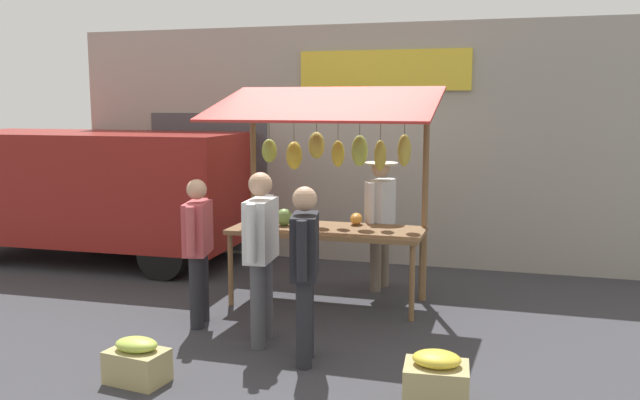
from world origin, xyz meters
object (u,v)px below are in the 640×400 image
at_px(produce_crate_side, 137,362).
at_px(produce_crate_near, 436,381).
at_px(shopper_in_grey_tee, 261,245).
at_px(market_stall, 328,169).
at_px(vendor_with_sunhat, 380,214).
at_px(shopper_with_ponytail, 305,263).
at_px(shopper_in_striped_shirt, 198,243).
at_px(parked_van, 86,184).

bearing_deg(produce_crate_side, produce_crate_near, -174.25).
bearing_deg(shopper_in_grey_tee, market_stall, -13.36).
relative_size(vendor_with_sunhat, shopper_in_grey_tee, 0.97).
bearing_deg(shopper_with_ponytail, market_stall, -3.10).
height_order(shopper_with_ponytail, produce_crate_near, shopper_with_ponytail).
relative_size(shopper_in_grey_tee, produce_crate_near, 3.21).
distance_m(market_stall, produce_crate_side, 3.13).
xyz_separation_m(shopper_in_striped_shirt, produce_crate_near, (-2.60, 1.24, -0.67)).
relative_size(shopper_in_striped_shirt, parked_van, 0.35).
bearing_deg(shopper_in_striped_shirt, vendor_with_sunhat, -52.02).
height_order(produce_crate_near, produce_crate_side, produce_crate_near).
bearing_deg(produce_crate_side, shopper_in_grey_tee, -120.22).
bearing_deg(parked_van, produce_crate_side, 128.16).
xyz_separation_m(shopper_in_grey_tee, shopper_with_ponytail, (-0.54, 0.34, -0.05)).
distance_m(market_stall, parked_van, 4.17).
height_order(shopper_with_ponytail, parked_van, parked_van).
height_order(market_stall, produce_crate_side, market_stall).
height_order(shopper_in_striped_shirt, produce_crate_side, shopper_in_striped_shirt).
distance_m(vendor_with_sunhat, shopper_in_grey_tee, 2.32).
bearing_deg(parked_van, produce_crate_near, 146.27).
height_order(shopper_in_grey_tee, produce_crate_near, shopper_in_grey_tee).
xyz_separation_m(shopper_with_ponytail, parked_van, (4.31, -2.97, 0.21)).
height_order(vendor_with_sunhat, produce_crate_near, vendor_with_sunhat).
xyz_separation_m(vendor_with_sunhat, produce_crate_side, (1.39, 3.35, -0.78)).
xyz_separation_m(shopper_in_striped_shirt, parked_van, (2.94, -2.29, 0.25)).
bearing_deg(produce_crate_side, shopper_with_ponytail, -146.48).
xyz_separation_m(shopper_in_striped_shirt, shopper_in_grey_tee, (-0.83, 0.34, 0.09)).
bearing_deg(produce_crate_side, shopper_in_striped_shirt, -83.86).
bearing_deg(shopper_with_ponytail, shopper_in_striped_shirt, 50.97).
height_order(market_stall, shopper_in_striped_shirt, market_stall).
relative_size(produce_crate_near, produce_crate_side, 0.99).
height_order(market_stall, produce_crate_near, market_stall).
bearing_deg(shopper_in_grey_tee, produce_crate_near, -121.61).
distance_m(market_stall, shopper_with_ponytail, 1.99).
relative_size(shopper_in_striped_shirt, produce_crate_side, 2.92).
relative_size(shopper_in_striped_shirt, shopper_with_ponytail, 0.96).
xyz_separation_m(market_stall, produce_crate_side, (0.90, 2.66, -1.38)).
distance_m(market_stall, vendor_with_sunhat, 1.04).
bearing_deg(produce_crate_near, shopper_in_striped_shirt, -25.55).
distance_m(market_stall, shopper_in_striped_shirt, 1.73).
xyz_separation_m(shopper_with_ponytail, produce_crate_near, (-1.22, 0.56, -0.71)).
bearing_deg(shopper_in_striped_shirt, shopper_in_grey_tee, -124.55).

